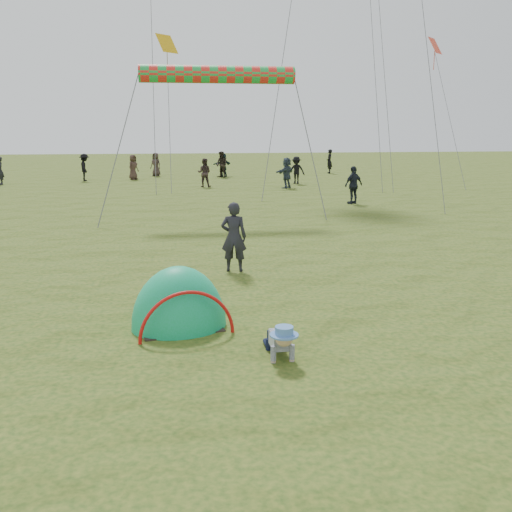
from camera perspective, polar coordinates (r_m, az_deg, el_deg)
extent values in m
plane|color=#1D3D12|center=(8.32, 7.75, -11.15)|extent=(140.00, 140.00, 0.00)
ellipsoid|color=#0BA450|center=(10.00, -7.67, -6.97)|extent=(1.89, 1.66, 2.12)
imported|color=black|center=(13.46, -2.24, 1.92)|extent=(0.67, 0.50, 1.66)
imported|color=black|center=(39.47, -3.45, 9.12)|extent=(1.06, 1.09, 1.77)
imported|color=black|center=(26.01, 9.73, 7.01)|extent=(1.06, 0.79, 1.68)
imported|color=black|center=(38.45, -16.75, 8.49)|extent=(0.84, 1.22, 1.73)
imported|color=#392C28|center=(41.22, -9.99, 9.01)|extent=(0.95, 0.87, 1.63)
imported|color=#313D4C|center=(32.47, 3.08, 8.31)|extent=(1.45, 1.51, 1.72)
imported|color=black|center=(37.70, -24.22, 7.79)|extent=(0.64, 0.72, 1.66)
imported|color=#322523|center=(33.19, -5.19, 8.29)|extent=(0.92, 0.80, 1.63)
imported|color=black|center=(35.07, 4.05, 8.56)|extent=(1.22, 1.04, 1.64)
imported|color=#3F2C26|center=(38.65, -12.18, 8.68)|extent=(0.89, 0.94, 1.62)
imported|color=#18292E|center=(40.12, -3.30, 9.08)|extent=(1.51, 1.26, 1.62)
imported|color=black|center=(43.39, 7.35, 9.37)|extent=(0.47, 0.68, 1.77)
cylinder|color=red|center=(21.97, -3.86, 17.66)|extent=(5.71, 0.64, 0.64)
plane|color=#ECAD0E|center=(35.24, -8.91, 20.25)|extent=(1.31, 1.31, 1.07)
plane|color=#F7472E|center=(38.00, 17.47, 19.43)|extent=(1.19, 1.19, 0.97)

